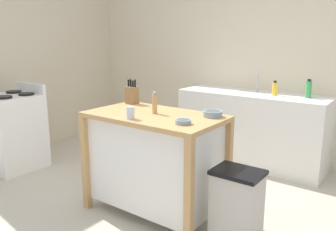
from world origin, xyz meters
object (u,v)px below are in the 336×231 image
object	(u,v)px
bowl_ceramic_small	(213,114)
sink_faucet	(258,83)
bowl_ceramic_wide	(183,122)
bottle_spray_cleaner	(308,89)
bottle_dish_soap	(275,89)
stove	(13,131)
knife_block	(132,95)
trash_bin	(236,209)
kitchen_island	(155,159)
pepper_grinder	(155,103)
drinking_cup	(131,113)

from	to	relation	value
bowl_ceramic_small	sink_faucet	size ratio (longest dim) A/B	0.74
bowl_ceramic_wide	bottle_spray_cleaner	xyz separation A→B (m)	(0.42, 1.93, 0.05)
bowl_ceramic_small	bottle_dish_soap	distance (m)	1.52
bowl_ceramic_wide	stove	size ratio (longest dim) A/B	0.12
sink_faucet	bottle_spray_cleaner	bearing A→B (deg)	-7.56
knife_block	trash_bin	size ratio (longest dim) A/B	0.39
bottle_spray_cleaner	trash_bin	bearing A→B (deg)	-89.23
bowl_ceramic_small	sink_faucet	xyz separation A→B (m)	(-0.28, 1.66, 0.06)
kitchen_island	bowl_ceramic_wide	distance (m)	0.60
sink_faucet	bottle_dish_soap	world-z (taller)	sink_faucet
trash_bin	bottle_dish_soap	size ratio (longest dim) A/B	3.59
bowl_ceramic_wide	bottle_dish_soap	bearing A→B (deg)	88.44
knife_block	pepper_grinder	world-z (taller)	knife_block
knife_block	sink_faucet	size ratio (longest dim) A/B	1.11
trash_bin	sink_faucet	xyz separation A→B (m)	(-0.66, 1.94, 0.70)
bottle_dish_soap	bowl_ceramic_wide	bearing A→B (deg)	-91.56
bowl_ceramic_wide	stove	bearing A→B (deg)	-179.84
bowl_ceramic_wide	pepper_grinder	world-z (taller)	pepper_grinder
knife_block	bottle_dish_soap	world-z (taller)	knife_block
bowl_ceramic_small	stove	size ratio (longest dim) A/B	0.16
knife_block	trash_bin	distance (m)	1.52
bottle_dish_soap	bottle_spray_cleaner	bearing A→B (deg)	8.58
bowl_ceramic_small	drinking_cup	world-z (taller)	drinking_cup
drinking_cup	bottle_spray_cleaner	xyz separation A→B (m)	(0.86, 2.05, 0.02)
knife_block	bowl_ceramic_wide	world-z (taller)	knife_block
trash_bin	bottle_spray_cleaner	world-z (taller)	bottle_spray_cleaner
knife_block	bowl_ceramic_wide	distance (m)	0.95
drinking_cup	bottle_spray_cleaner	size ratio (longest dim) A/B	0.48
bowl_ceramic_wide	bowl_ceramic_small	distance (m)	0.35
kitchen_island	sink_faucet	world-z (taller)	sink_faucet
trash_bin	bottle_dish_soap	distance (m)	1.96
drinking_cup	bottle_dish_soap	size ratio (longest dim) A/B	0.58
bowl_ceramic_small	trash_bin	world-z (taller)	bowl_ceramic_small
drinking_cup	trash_bin	xyz separation A→B (m)	(0.88, 0.19, -0.66)
sink_faucet	bottle_spray_cleaner	xyz separation A→B (m)	(0.64, -0.08, -0.01)
bottle_spray_cleaner	bottle_dish_soap	xyz separation A→B (m)	(-0.37, -0.06, -0.02)
trash_bin	knife_block	bearing A→B (deg)	166.65
bowl_ceramic_wide	stove	distance (m)	2.53
knife_block	pepper_grinder	bearing A→B (deg)	-25.47
drinking_cup	stove	bearing A→B (deg)	176.90
bowl_ceramic_wide	sink_faucet	xyz separation A→B (m)	(-0.22, 2.01, 0.06)
knife_block	drinking_cup	bearing A→B (deg)	-48.95
bottle_dish_soap	knife_block	bearing A→B (deg)	-121.72
pepper_grinder	stove	bearing A→B (deg)	-175.47
kitchen_island	trash_bin	world-z (taller)	kitchen_island
trash_bin	stove	world-z (taller)	stove
kitchen_island	bottle_dish_soap	distance (m)	1.85
stove	drinking_cup	bearing A→B (deg)	-3.10
bowl_ceramic_small	kitchen_island	bearing A→B (deg)	-155.22
trash_bin	bottle_dish_soap	xyz separation A→B (m)	(-0.39, 1.80, 0.67)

